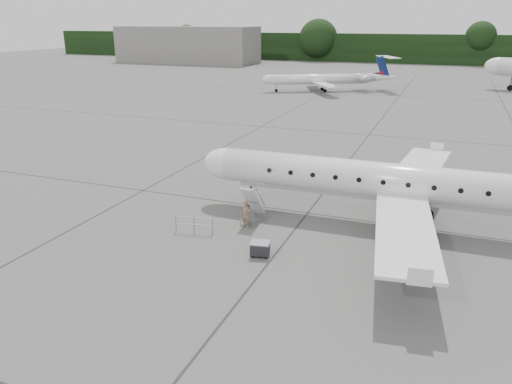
% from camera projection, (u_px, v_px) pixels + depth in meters
% --- Properties ---
extents(ground, '(320.00, 320.00, 0.00)m').
position_uv_depth(ground, '(379.00, 280.00, 24.01)').
color(ground, '#5A5A58').
rests_on(ground, ground).
extents(treeline, '(260.00, 4.00, 8.00)m').
position_uv_depth(treeline, '(447.00, 50.00, 137.29)').
color(treeline, black).
rests_on(treeline, ground).
extents(terminal_building, '(40.00, 14.00, 10.00)m').
position_uv_depth(terminal_building, '(187.00, 45.00, 143.15)').
color(terminal_building, slate).
rests_on(terminal_building, ground).
extents(main_regional_jet, '(30.27, 21.94, 7.71)m').
position_uv_depth(main_regional_jet, '(414.00, 166.00, 28.81)').
color(main_regional_jet, silver).
rests_on(main_regional_jet, ground).
extents(airstair, '(0.87, 2.23, 2.42)m').
position_uv_depth(airstair, '(253.00, 202.00, 30.73)').
color(airstair, silver).
rests_on(airstair, ground).
extents(passenger, '(0.71, 0.57, 1.68)m').
position_uv_depth(passenger, '(246.00, 215.00, 29.74)').
color(passenger, brown).
rests_on(passenger, ground).
extents(safety_railing, '(2.17, 0.51, 1.00)m').
position_uv_depth(safety_railing, '(194.00, 226.00, 29.04)').
color(safety_railing, gray).
rests_on(safety_railing, ground).
extents(baggage_cart, '(1.10, 0.96, 0.84)m').
position_uv_depth(baggage_cart, '(260.00, 248.00, 26.32)').
color(baggage_cart, black).
rests_on(baggage_cart, ground).
extents(bg_regional_left, '(27.32, 24.66, 5.88)m').
position_uv_depth(bg_regional_left, '(320.00, 74.00, 85.85)').
color(bg_regional_left, silver).
rests_on(bg_regional_left, ground).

